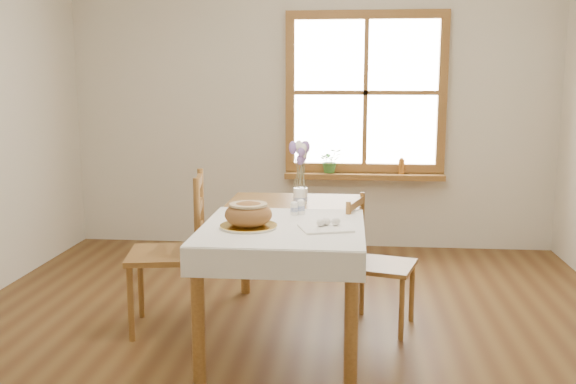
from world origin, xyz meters
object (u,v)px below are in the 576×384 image
object	(u,v)px
chair_left	(166,252)
chair_right	(382,263)
flower_vase	(300,197)
bread_plate	(249,226)
dining_table	(288,230)

from	to	relation	value
chair_left	chair_right	xyz separation A→B (m)	(1.35, 0.15, -0.08)
chair_right	flower_vase	xyz separation A→B (m)	(-0.53, 0.20, 0.38)
bread_plate	flower_vase	size ratio (longest dim) A/B	2.97
chair_right	chair_left	bearing A→B (deg)	111.90
dining_table	chair_left	size ratio (longest dim) A/B	1.60
chair_left	chair_right	bearing A→B (deg)	86.26
chair_left	bread_plate	xyz separation A→B (m)	(0.59, -0.39, 0.27)
chair_left	flower_vase	bearing A→B (deg)	103.29
chair_right	flower_vase	size ratio (longest dim) A/B	8.12
chair_right	bread_plate	xyz separation A→B (m)	(-0.76, -0.54, 0.35)
chair_right	bread_plate	distance (m)	1.00
dining_table	chair_right	xyz separation A→B (m)	(0.58, 0.17, -0.25)
bread_plate	dining_table	bearing A→B (deg)	63.64
chair_left	flower_vase	world-z (taller)	chair_left
chair_left	chair_right	world-z (taller)	chair_left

